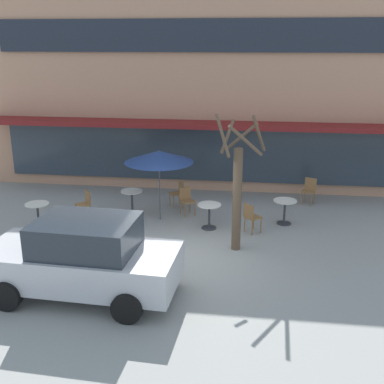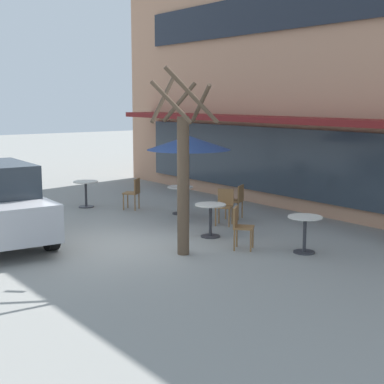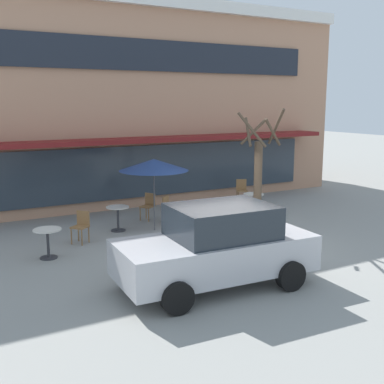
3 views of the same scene
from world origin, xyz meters
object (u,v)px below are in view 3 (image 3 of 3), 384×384
object	(u,v)px
cafe_chair_4	(244,208)
street_tree	(258,178)
parked_sedan	(217,246)
cafe_chair_1	(81,224)
cafe_table_by_tree	(48,238)
patio_umbrella_green_folded	(154,165)
cafe_chair_2	(169,207)
cafe_table_mid_patio	(208,212)
cafe_chair_3	(242,189)
cafe_table_streetside	(118,214)
cafe_table_near_wall	(253,201)
cafe_chair_0	(149,204)

from	to	relation	value
cafe_chair_4	street_tree	bearing A→B (deg)	-107.28
parked_sedan	cafe_chair_1	bearing A→B (deg)	109.38
cafe_table_by_tree	patio_umbrella_green_folded	xyz separation A→B (m)	(3.47, 1.15, 1.51)
cafe_chair_1	cafe_chair_2	size ratio (longest dim) A/B	1.00
patio_umbrella_green_folded	street_tree	world-z (taller)	street_tree
cafe_table_mid_patio	cafe_chair_3	xyz separation A→B (m)	(3.16, 2.71, 0.01)
cafe_table_mid_patio	cafe_table_streetside	bearing A→B (deg)	158.92
cafe_table_by_tree	cafe_chair_2	size ratio (longest dim) A/B	0.85
cafe_table_near_wall	cafe_table_mid_patio	distance (m)	2.34
cafe_chair_0	street_tree	bearing A→B (deg)	-57.07
patio_umbrella_green_folded	parked_sedan	xyz separation A→B (m)	(-0.74, -4.78, -1.14)
cafe_chair_0	parked_sedan	size ratio (longest dim) A/B	0.21
cafe_chair_3	parked_sedan	distance (m)	8.86
cafe_table_near_wall	cafe_chair_0	world-z (taller)	cafe_chair_0
cafe_table_mid_patio	cafe_chair_4	distance (m)	1.25
cafe_chair_0	cafe_chair_3	distance (m)	4.47
cafe_table_mid_patio	parked_sedan	bearing A→B (deg)	-118.81
cafe_chair_0	cafe_chair_1	distance (m)	3.11
cafe_table_near_wall	cafe_table_streetside	size ratio (longest dim) A/B	1.00
parked_sedan	cafe_table_mid_patio	bearing A→B (deg)	61.19
cafe_table_by_tree	cafe_chair_4	world-z (taller)	cafe_chair_4
cafe_table_streetside	cafe_table_mid_patio	xyz separation A→B (m)	(2.60, -1.00, 0.00)
cafe_chair_4	cafe_table_near_wall	bearing A→B (deg)	40.75
cafe_table_streetside	parked_sedan	xyz separation A→B (m)	(0.27, -5.24, 0.36)
cafe_chair_3	street_tree	distance (m)	4.84
parked_sedan	cafe_chair_3	bearing A→B (deg)	51.68
cafe_table_near_wall	street_tree	distance (m)	2.75
cafe_table_streetside	cafe_chair_1	xyz separation A→B (m)	(-1.33, -0.68, 0.01)
cafe_table_streetside	street_tree	world-z (taller)	street_tree
patio_umbrella_green_folded	cafe_chair_4	world-z (taller)	patio_umbrella_green_folded
cafe_table_mid_patio	street_tree	world-z (taller)	street_tree
cafe_chair_1	cafe_chair_2	distance (m)	3.20
cafe_table_streetside	cafe_chair_0	size ratio (longest dim) A/B	0.85
cafe_table_streetside	cafe_chair_1	distance (m)	1.49
cafe_chair_0	cafe_chair_4	bearing A→B (deg)	-39.40
cafe_table_near_wall	cafe_chair_2	distance (m)	3.10
cafe_chair_2	cafe_table_mid_patio	bearing A→B (deg)	-52.98
parked_sedan	cafe_chair_2	bearing A→B (deg)	74.36
parked_sedan	street_tree	xyz separation A→B (m)	(3.19, 2.85, 0.83)
cafe_table_by_tree	cafe_chair_0	world-z (taller)	cafe_chair_0
cafe_table_streetside	cafe_table_by_tree	distance (m)	2.94
patio_umbrella_green_folded	cafe_chair_2	xyz separation A→B (m)	(0.76, 0.56, -1.50)
cafe_table_mid_patio	cafe_chair_3	world-z (taller)	cafe_chair_3
cafe_table_near_wall	parked_sedan	distance (m)	6.72
cafe_table_near_wall	street_tree	world-z (taller)	street_tree
cafe_table_near_wall	cafe_table_streetside	bearing A→B (deg)	176.15
cafe_chair_3	parked_sedan	bearing A→B (deg)	-128.32
cafe_table_streetside	patio_umbrella_green_folded	size ratio (longest dim) A/B	0.35
cafe_table_near_wall	cafe_chair_1	xyz separation A→B (m)	(-6.17, -0.35, 0.01)
cafe_table_mid_patio	parked_sedan	size ratio (longest dim) A/B	0.18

